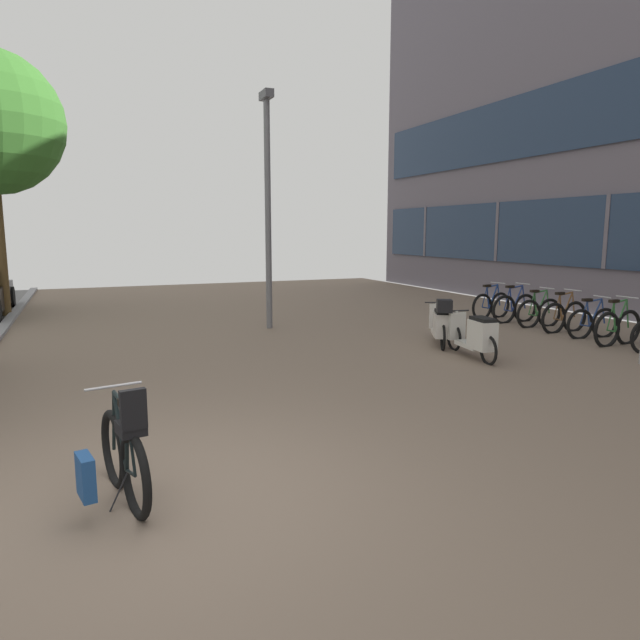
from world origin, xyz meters
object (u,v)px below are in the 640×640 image
object	(u,v)px
bicycle_rack_06	(491,305)
bicycle_rack_03	(564,317)
lamp_post	(268,199)
bicycle_rack_04	(539,313)
scooter_mid	(441,323)
bicycle_foreground	(121,457)
bicycle_rack_05	(515,308)
scooter_near	(476,336)
bicycle_rack_01	(618,328)
bicycle_rack_02	(592,323)

from	to	relation	value
bicycle_rack_06	bicycle_rack_03	bearing A→B (deg)	-86.37
bicycle_rack_03	lamp_post	xyz separation A→B (m)	(-5.96, 3.11, 2.64)
bicycle_rack_06	bicycle_rack_04	bearing A→B (deg)	-84.44
bicycle_rack_06	scooter_mid	size ratio (longest dim) A/B	0.83
bicycle_foreground	bicycle_rack_06	xyz separation A→B (m)	(9.61, 6.98, -0.05)
bicycle_rack_03	bicycle_rack_05	distance (m)	1.54
scooter_near	bicycle_foreground	bearing A→B (deg)	-152.23
lamp_post	bicycle_rack_04	bearing A→B (deg)	-21.43
bicycle_foreground	bicycle_rack_01	world-z (taller)	bicycle_foreground
bicycle_foreground	bicycle_rack_01	bearing A→B (deg)	18.15
bicycle_rack_06	bicycle_rack_02	bearing A→B (deg)	-87.28
bicycle_foreground	bicycle_rack_04	world-z (taller)	bicycle_foreground
bicycle_rack_02	scooter_near	bearing A→B (deg)	-169.67
bicycle_rack_04	bicycle_rack_05	size ratio (longest dim) A/B	0.93
bicycle_rack_04	scooter_mid	world-z (taller)	scooter_mid
bicycle_foreground	bicycle_rack_03	size ratio (longest dim) A/B	1.00
bicycle_rack_04	bicycle_rack_03	bearing A→B (deg)	-90.24
bicycle_rack_01	bicycle_rack_06	world-z (taller)	bicycle_rack_01
bicycle_rack_03	bicycle_rack_06	xyz separation A→B (m)	(-0.15, 2.31, -0.01)
bicycle_rack_03	bicycle_rack_05	size ratio (longest dim) A/B	0.97
bicycle_rack_04	bicycle_rack_02	bearing A→B (deg)	-90.12
bicycle_rack_05	bicycle_rack_06	distance (m)	0.77
bicycle_foreground	lamp_post	distance (m)	9.04
bicycle_rack_02	lamp_post	bearing A→B (deg)	146.96
bicycle_foreground	bicycle_rack_02	world-z (taller)	bicycle_foreground
scooter_near	bicycle_rack_02	bearing A→B (deg)	10.33
bicycle_rack_02	bicycle_rack_06	xyz separation A→B (m)	(-0.15, 3.07, 0.01)
bicycle_rack_04	lamp_post	bearing A→B (deg)	158.57
bicycle_rack_01	bicycle_rack_06	xyz separation A→B (m)	(0.03, 3.84, -0.01)
bicycle_rack_02	bicycle_rack_01	bearing A→B (deg)	-103.03
bicycle_foreground	scooter_mid	world-z (taller)	bicycle_foreground
scooter_mid	bicycle_rack_04	bearing A→B (deg)	15.64
bicycle_rack_06	scooter_near	bearing A→B (deg)	-132.56
scooter_mid	bicycle_rack_05	bearing A→B (deg)	27.00
bicycle_rack_04	bicycle_rack_06	xyz separation A→B (m)	(-0.15, 1.54, 0.00)
bicycle_rack_03	bicycle_rack_06	bearing A→B (deg)	93.63
bicycle_rack_05	scooter_near	bearing A→B (deg)	-139.97
bicycle_rack_03	bicycle_rack_04	xyz separation A→B (m)	(0.00, 0.77, -0.01)
bicycle_rack_04	scooter_mid	xyz separation A→B (m)	(-3.46, -0.97, 0.11)
bicycle_foreground	scooter_near	distance (m)	7.00
bicycle_rack_01	bicycle_rack_04	world-z (taller)	bicycle_rack_01
bicycle_rack_04	lamp_post	world-z (taller)	lamp_post
bicycle_rack_06	bicycle_rack_01	bearing A→B (deg)	-90.47
bicycle_foreground	bicycle_rack_03	distance (m)	10.82
bicycle_rack_06	bicycle_foreground	bearing A→B (deg)	-144.00
bicycle_rack_04	lamp_post	size ratio (longest dim) A/B	0.25
lamp_post	bicycle_rack_06	bearing A→B (deg)	-7.88
bicycle_foreground	bicycle_rack_03	bearing A→B (deg)	25.61
bicycle_rack_01	scooter_mid	size ratio (longest dim) A/B	0.84
bicycle_rack_05	scooter_near	size ratio (longest dim) A/B	0.81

